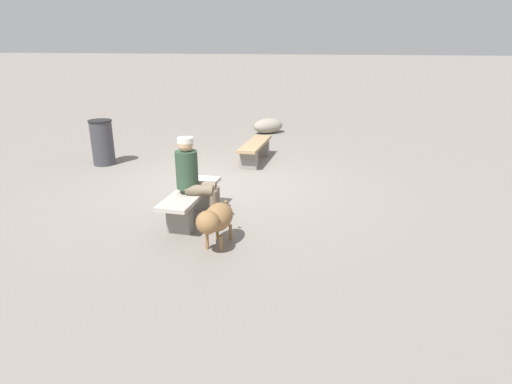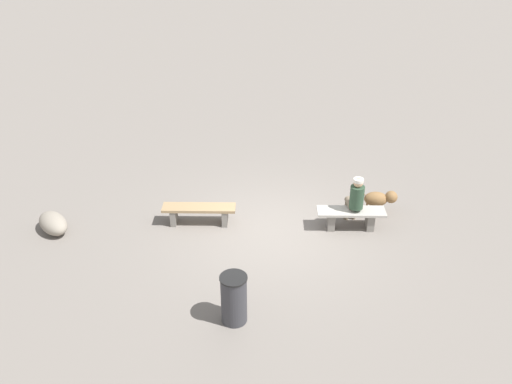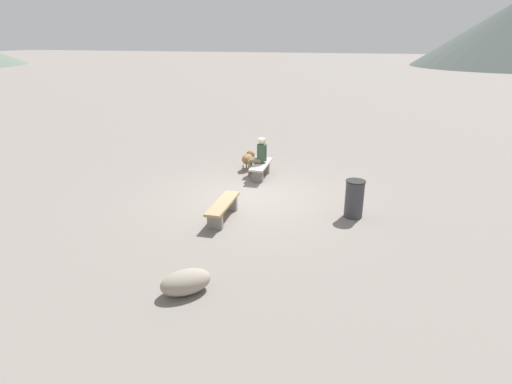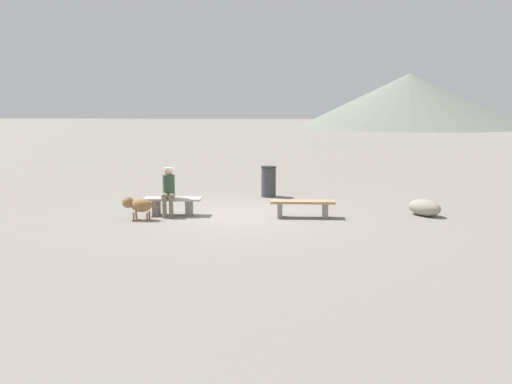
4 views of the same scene
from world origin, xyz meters
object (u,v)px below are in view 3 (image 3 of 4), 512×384
at_px(trash_bin, 354,199).
at_px(boulder, 186,282).
at_px(dog, 248,158).
at_px(bench_left, 223,207).
at_px(seated_person, 259,155).
at_px(bench_right, 261,168).

bearing_deg(trash_bin, boulder, 148.00).
relative_size(dog, trash_bin, 0.89).
bearing_deg(trash_bin, bench_left, 108.36).
height_order(bench_left, trash_bin, trash_bin).
bearing_deg(dog, seated_person, -137.66).
bearing_deg(boulder, dog, 8.32).
distance_m(dog, boulder, 7.42).
xyz_separation_m(dog, trash_bin, (-3.11, -3.72, 0.09)).
bearing_deg(dog, boulder, -169.96).
bearing_deg(boulder, seated_person, 4.34).
bearing_deg(bench_left, trash_bin, -73.15).
distance_m(bench_left, seated_person, 3.51).
distance_m(bench_right, boulder, 6.62).
bearing_deg(dog, trash_bin, -128.23).
bearing_deg(boulder, bench_left, 8.39).
bearing_deg(seated_person, bench_right, -137.74).
height_order(dog, boulder, dog).
bearing_deg(bench_right, trash_bin, -129.35).
height_order(bench_left, boulder, bench_left).
relative_size(bench_left, boulder, 1.80).
relative_size(bench_right, boulder, 1.66).
xyz_separation_m(bench_right, trash_bin, (-2.38, -3.06, 0.17)).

